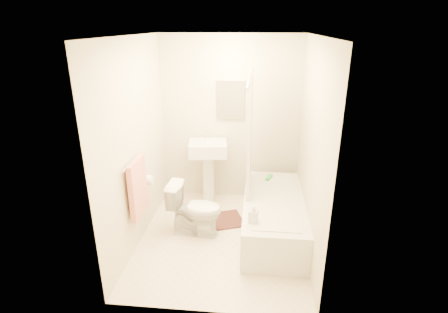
# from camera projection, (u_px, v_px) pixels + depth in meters

# --- Properties ---
(floor) EXTENTS (2.40, 2.40, 0.00)m
(floor) POSITION_uv_depth(u_px,v_px,m) (222.00, 238.00, 4.37)
(floor) COLOR beige
(floor) RESTS_ON ground
(ceiling) EXTENTS (2.40, 2.40, 0.00)m
(ceiling) POSITION_uv_depth(u_px,v_px,m) (222.00, 36.00, 3.51)
(ceiling) COLOR white
(ceiling) RESTS_ON ground
(wall_back) EXTENTS (2.00, 0.02, 2.40)m
(wall_back) POSITION_uv_depth(u_px,v_px,m) (231.00, 120.00, 5.06)
(wall_back) COLOR beige
(wall_back) RESTS_ON ground
(wall_left) EXTENTS (0.02, 2.40, 2.40)m
(wall_left) POSITION_uv_depth(u_px,v_px,m) (136.00, 145.00, 4.04)
(wall_left) COLOR beige
(wall_left) RESTS_ON ground
(wall_right) EXTENTS (0.02, 2.40, 2.40)m
(wall_right) POSITION_uv_depth(u_px,v_px,m) (312.00, 151.00, 3.85)
(wall_right) COLOR beige
(wall_right) RESTS_ON ground
(mirror) EXTENTS (0.40, 0.03, 0.55)m
(mirror) POSITION_uv_depth(u_px,v_px,m) (231.00, 100.00, 4.93)
(mirror) COLOR white
(mirror) RESTS_ON wall_back
(curtain_rod) EXTENTS (0.03, 1.70, 0.03)m
(curtain_rod) POSITION_uv_depth(u_px,v_px,m) (251.00, 75.00, 3.72)
(curtain_rod) COLOR silver
(curtain_rod) RESTS_ON wall_back
(shower_curtain) EXTENTS (0.04, 0.80, 1.55)m
(shower_curtain) POSITION_uv_depth(u_px,v_px,m) (250.00, 134.00, 4.37)
(shower_curtain) COLOR silver
(shower_curtain) RESTS_ON curtain_rod
(towel_bar) EXTENTS (0.02, 0.60, 0.02)m
(towel_bar) POSITION_uv_depth(u_px,v_px,m) (133.00, 161.00, 3.84)
(towel_bar) COLOR silver
(towel_bar) RESTS_ON wall_left
(towel) EXTENTS (0.06, 0.45, 0.66)m
(towel) POSITION_uv_depth(u_px,v_px,m) (138.00, 187.00, 3.95)
(towel) COLOR #CC7266
(towel) RESTS_ON towel_bar
(toilet_paper) EXTENTS (0.11, 0.12, 0.12)m
(toilet_paper) POSITION_uv_depth(u_px,v_px,m) (148.00, 180.00, 4.32)
(toilet_paper) COLOR white
(toilet_paper) RESTS_ON wall_left
(toilet) EXTENTS (0.71, 0.43, 0.66)m
(toilet) POSITION_uv_depth(u_px,v_px,m) (195.00, 209.00, 4.38)
(toilet) COLOR white
(toilet) RESTS_ON floor
(sink) EXTENTS (0.58, 0.49, 1.03)m
(sink) POSITION_uv_depth(u_px,v_px,m) (208.00, 170.00, 5.10)
(sink) COLOR silver
(sink) RESTS_ON floor
(bathtub) EXTENTS (0.74, 1.69, 0.48)m
(bathtub) POSITION_uv_depth(u_px,v_px,m) (273.00, 216.00, 4.41)
(bathtub) COLOR silver
(bathtub) RESTS_ON floor
(bath_mat) EXTENTS (0.72, 0.63, 0.02)m
(bath_mat) POSITION_uv_depth(u_px,v_px,m) (220.00, 221.00, 4.74)
(bath_mat) COLOR #4F2E22
(bath_mat) RESTS_ON floor
(soap_bottle) EXTENTS (0.11, 0.11, 0.21)m
(soap_bottle) POSITION_uv_depth(u_px,v_px,m) (253.00, 214.00, 3.79)
(soap_bottle) COLOR silver
(soap_bottle) RESTS_ON bathtub
(scrub_brush) EXTENTS (0.11, 0.19, 0.04)m
(scrub_brush) POSITION_uv_depth(u_px,v_px,m) (269.00, 178.00, 4.88)
(scrub_brush) COLOR green
(scrub_brush) RESTS_ON bathtub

